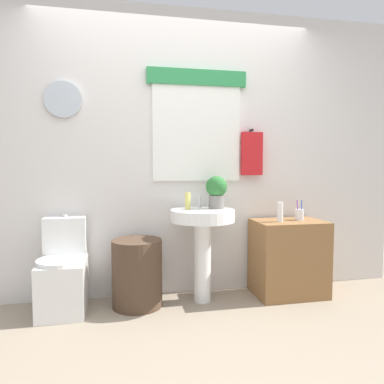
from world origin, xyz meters
TOP-DOWN VIEW (x-y plane):
  - ground_plane at (0.00, 0.00)m, footprint 8.00×8.00m
  - back_wall at (0.00, 1.15)m, footprint 4.40×0.18m
  - toilet at (-0.97, 0.88)m, footprint 0.38×0.51m
  - laundry_hamper at (-0.38, 0.85)m, footprint 0.42×0.42m
  - pedestal_sink at (0.18, 0.85)m, footprint 0.56×0.56m
  - faucet at (0.18, 0.97)m, footprint 0.03×0.03m
  - wooden_cabinet at (0.99, 0.85)m, footprint 0.63×0.44m
  - soap_bottle at (0.06, 0.90)m, footprint 0.05×0.05m
  - potted_plant at (0.32, 0.91)m, footprint 0.19×0.19m
  - lotion_bottle at (0.88, 0.81)m, footprint 0.05×0.05m
  - toothbrush_cup at (1.10, 0.87)m, footprint 0.08×0.08m

SIDE VIEW (x-z plane):
  - ground_plane at x=0.00m, z-range 0.00..0.00m
  - laundry_hamper at x=-0.38m, z-range 0.00..0.57m
  - toilet at x=-0.97m, z-range -0.09..0.68m
  - wooden_cabinet at x=0.99m, z-range 0.00..0.69m
  - pedestal_sink at x=0.18m, z-range 0.22..1.02m
  - toothbrush_cup at x=1.10m, z-range 0.65..0.83m
  - lotion_bottle at x=0.88m, z-range 0.69..0.86m
  - faucet at x=0.18m, z-range 0.81..0.91m
  - soap_bottle at x=0.06m, z-range 0.81..0.95m
  - potted_plant at x=0.32m, z-range 0.82..1.11m
  - back_wall at x=0.00m, z-range 0.01..2.61m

